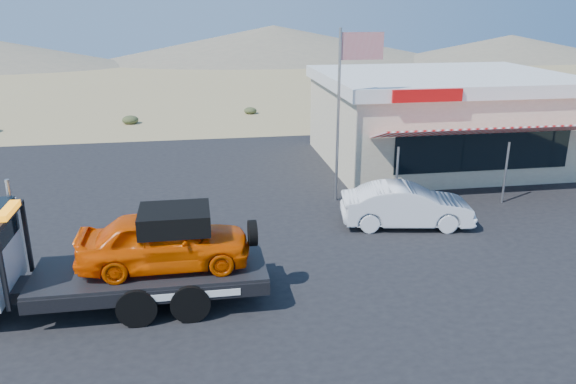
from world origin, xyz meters
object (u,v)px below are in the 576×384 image
object	(u,v)px
white_sedan	(407,206)
jerky_store	(440,118)
tow_truck	(85,254)
flagpole	(345,96)

from	to	relation	value
white_sedan	jerky_store	xyz separation A→B (m)	(4.20, 7.20, 1.30)
tow_truck	jerky_store	world-z (taller)	jerky_store
white_sedan	flagpole	size ratio (longest dim) A/B	0.68
tow_truck	flagpole	bearing A→B (deg)	39.51
tow_truck	white_sedan	distance (m)	9.80
white_sedan	flagpole	xyz separation A→B (m)	(-1.37, 2.73, 3.07)
tow_truck	white_sedan	size ratio (longest dim) A/B	1.87
tow_truck	flagpole	xyz separation A→B (m)	(7.71, 6.36, 2.39)
white_sedan	flagpole	distance (m)	4.33
white_sedan	jerky_store	world-z (taller)	jerky_store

